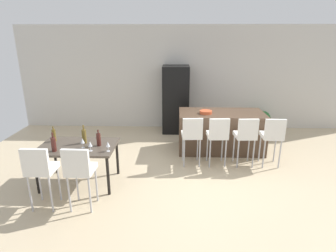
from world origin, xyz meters
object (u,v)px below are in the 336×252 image
Objects in this scene: wine_bottle_right at (99,139)px; wine_glass_left at (108,144)px; bar_chair_left at (192,134)px; bar_chair_right at (246,134)px; bar_chair_middle at (218,134)px; fruit_bowl at (206,112)px; wine_glass_end at (90,144)px; wine_bottle_corner at (54,135)px; refrigerator at (176,99)px; potted_plant at (263,120)px; kitchen_island at (221,131)px; bar_chair_far at (273,134)px; dining_chair_far at (79,168)px; wine_bottle_far at (84,136)px; wine_glass_near at (83,141)px; dining_table at (78,149)px; dining_chair_near at (40,168)px; wine_bottle_middle at (54,144)px.

wine_bottle_right is 1.69× the size of wine_glass_left.
bar_chair_left is 1.00× the size of bar_chair_right.
bar_chair_middle is 3.79× the size of fruit_bowl.
bar_chair_left is at bearing 30.88° from wine_glass_end.
refrigerator reaches higher than wine_bottle_corner.
potted_plant is (2.10, 2.19, -0.34)m from bar_chair_left.
kitchen_island is 11.20× the size of wine_glass_left.
bar_chair_left is at bearing -130.09° from kitchen_island.
fruit_bowl reaches higher than wine_glass_left.
fruit_bowl is (-1.28, 0.74, 0.26)m from bar_chair_far.
refrigerator reaches higher than bar_chair_left.
refrigerator is (-0.87, 2.20, 0.22)m from bar_chair_middle.
wine_bottle_far is (-0.21, 0.93, 0.18)m from dining_chair_far.
wine_bottle_right is at bearing -159.93° from bar_chair_middle.
kitchen_island is 3.16m from wine_glass_end.
bar_chair_far is (1.10, -0.00, 0.00)m from bar_chair_middle.
fruit_bowl is at bearing 35.95° from wine_glass_near.
bar_chair_left reaches higher than wine_glass_near.
wine_glass_near is 3.50m from refrigerator.
dining_table is 3.49m from refrigerator.
bar_chair_far is (0.91, -0.86, 0.24)m from kitchen_island.
wine_glass_near is 0.29× the size of potted_plant.
fruit_bowl reaches higher than wine_glass_end.
wine_glass_left is at bearing -161.12° from bar_chair_far.
dining_table is at bearing -144.15° from potted_plant.
wine_glass_left is at bearing -144.13° from bar_chair_left.
wine_bottle_right is 1.06× the size of fruit_bowl.
wine_bottle_corner reaches higher than fruit_bowl.
dining_chair_near reaches higher than wine_glass_left.
dining_chair_far is (-1.77, -1.62, 0.00)m from bar_chair_left.
dining_chair_near is 4.33m from refrigerator.
potted_plant is (3.87, 3.81, -0.34)m from dining_chair_far.
wine_bottle_far reaches higher than potted_plant.
bar_chair_left is at bearing 25.62° from wine_bottle_right.
dining_table is at bearing -158.32° from bar_chair_left.
bar_chair_far is at bearing 13.70° from wine_bottle_right.
dining_chair_far reaches higher than kitchen_island.
bar_chair_left is 3.05m from potted_plant.
refrigerator reaches higher than dining_chair_near.
wine_bottle_corner is at bearing -154.86° from fruit_bowl.
dining_chair_near is (-3.47, -1.62, 0.00)m from bar_chair_right.
wine_bottle_middle reaches higher than wine_glass_left.
bar_chair_right is 3.17m from wine_glass_near.
kitchen_island is 1.06× the size of refrigerator.
wine_glass_end is 0.09× the size of refrigerator.
kitchen_island reaches higher than wine_glass_left.
wine_bottle_middle is 0.54× the size of potted_plant.
dining_chair_near is at bearing -136.95° from wine_glass_end.
dining_chair_near is (-0.30, -0.80, 0.03)m from dining_table.
bar_chair_right is 2.90m from wine_bottle_right.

